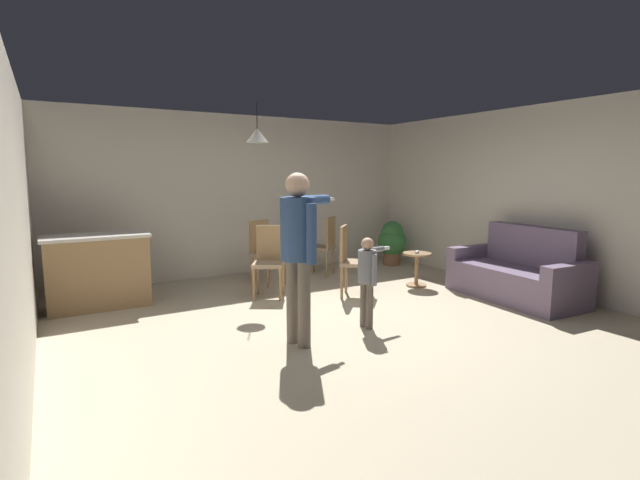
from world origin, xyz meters
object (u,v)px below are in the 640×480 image
Objects in this scene: couch_floral at (517,275)px; spare_remote_on_table at (417,252)px; dining_chair_by_counter at (324,244)px; dining_chair_near_wall at (269,258)px; dining_chair_spare at (265,250)px; dining_chair_centre_back at (351,258)px; person_adult at (299,240)px; kitchen_counter at (98,271)px; side_table_by_couch at (417,265)px; person_child at (368,272)px; potted_plant_corner at (392,241)px.

couch_floral reaches higher than spare_remote_on_table.
dining_chair_by_counter and dining_chair_near_wall have the same top height.
dining_chair_centre_back is at bearing 100.80° from dining_chair_spare.
dining_chair_spare is at bearing 151.77° from person_adult.
kitchen_counter is at bearing 142.86° from dining_chair_by_counter.
side_table_by_couch is at bearing -163.68° from dining_chair_near_wall.
person_child is at bearing -149.98° from dining_chair_by_counter.
kitchen_counter is 3.51m from person_child.
side_table_by_couch is at bearing 131.60° from dining_chair_centre_back.
dining_chair_by_counter is (-0.83, 1.37, 0.22)m from side_table_by_couch.
dining_chair_near_wall reaches higher than kitchen_counter.
side_table_by_couch is 2.18m from person_child.
dining_chair_by_counter is 7.69× the size of spare_remote_on_table.
kitchen_counter is 2.38m from dining_chair_spare.
couch_floral and dining_chair_near_wall have the same top height.
dining_chair_spare is (0.25, 0.72, 0.00)m from dining_chair_near_wall.
spare_remote_on_table is at bearing 125.36° from dining_chair_spare.
dining_chair_near_wall is at bearing 170.16° from dining_chair_by_counter.
dining_chair_by_counter is 1.39m from dining_chair_centre_back.
kitchen_counter is 1.26× the size of dining_chair_near_wall.
person_adult is 3.01m from spare_remote_on_table.
dining_chair_by_counter is at bearing 162.60° from dining_chair_spare.
person_adult is 1.73× the size of dining_chair_by_counter.
dining_chair_near_wall is at bearing 164.50° from side_table_by_couch.
spare_remote_on_table is (1.17, -0.06, -0.01)m from dining_chair_centre_back.
kitchen_counter is at bearing 14.99° from dining_chair_near_wall.
dining_chair_by_counter is at bearing 132.66° from person_adult.
potted_plant_corner is (0.76, 1.51, 0.13)m from side_table_by_couch.
dining_chair_near_wall is (-2.92, 1.85, 0.21)m from couch_floral.
couch_floral is at bearing -90.72° from potted_plant_corner.
person_child is (2.52, -2.44, 0.16)m from kitchen_counter.
couch_floral reaches higher than kitchen_counter.
kitchen_counter is at bearing -159.13° from person_adult.
person_adult reaches higher than dining_chair_near_wall.
dining_chair_near_wall is (2.13, -0.64, 0.07)m from kitchen_counter.
couch_floral is 1.81× the size of person_child.
person_child is 2.52m from dining_chair_spare.
person_adult is at bearing 94.41° from couch_floral.
couch_floral is at bearing 83.66° from person_child.
couch_floral is at bearing -58.71° from spare_remote_on_table.
person_adult reaches higher than side_table_by_couch.
spare_remote_on_table is at bearing -164.35° from dining_chair_near_wall.
dining_chair_centre_back is (0.62, 1.22, -0.09)m from person_child.
side_table_by_couch is 0.52× the size of dining_chair_spare.
potted_plant_corner is (2.56, 2.70, -0.18)m from person_child.
dining_chair_near_wall is 7.69× the size of spare_remote_on_table.
couch_floral is at bearing 116.49° from dining_chair_spare.
spare_remote_on_table is (0.81, -1.40, -0.01)m from dining_chair_by_counter.
dining_chair_centre_back is 1.00× the size of dining_chair_spare.
side_table_by_couch is at bearing 34.25° from couch_floral.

